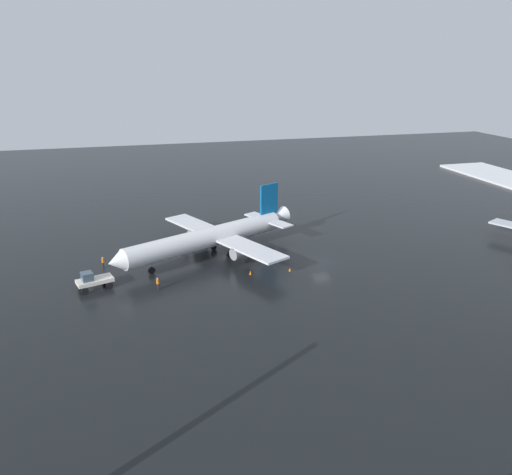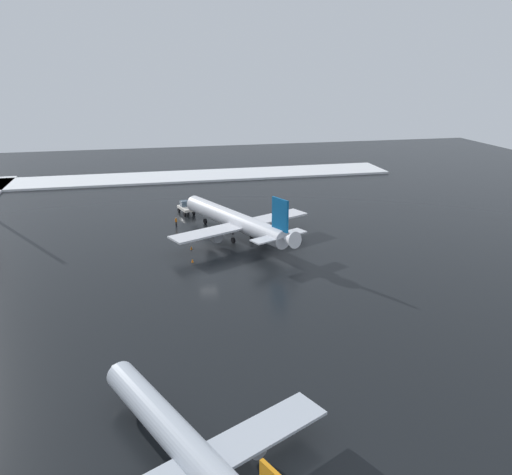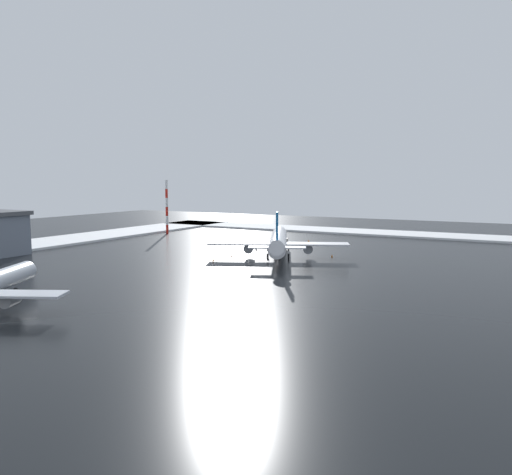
# 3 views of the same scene
# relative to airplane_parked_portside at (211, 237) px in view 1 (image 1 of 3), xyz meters

# --- Properties ---
(ground_plane) EXTENTS (240.00, 240.00, 0.00)m
(ground_plane) POSITION_rel_airplane_parked_portside_xyz_m (15.50, -6.84, -3.17)
(ground_plane) COLOR black
(airplane_parked_portside) EXTENTS (30.35, 25.79, 9.59)m
(airplane_parked_portside) POSITION_rel_airplane_parked_portside_xyz_m (0.00, 0.00, 0.00)
(airplane_parked_portside) COLOR white
(airplane_parked_portside) RESTS_ON ground_plane
(pushback_tug) EXTENTS (5.04, 3.44, 2.50)m
(pushback_tug) POSITION_rel_airplane_parked_portside_xyz_m (-17.10, -7.41, -1.89)
(pushback_tug) COLOR silver
(pushback_tug) RESTS_ON ground_plane
(ground_crew_by_nose_gear) EXTENTS (0.36, 0.36, 1.71)m
(ground_crew_by_nose_gear) POSITION_rel_airplane_parked_portside_xyz_m (-8.90, -9.88, -2.20)
(ground_crew_by_nose_gear) COLOR black
(ground_crew_by_nose_gear) RESTS_ON ground_plane
(ground_crew_mid_apron) EXTENTS (0.36, 0.36, 1.71)m
(ground_crew_mid_apron) POSITION_rel_airplane_parked_portside_xyz_m (-15.95, -0.38, -2.20)
(ground_crew_mid_apron) COLOR black
(ground_crew_mid_apron) RESTS_ON ground_plane
(traffic_cone_near_nose) EXTENTS (0.36, 0.36, 0.55)m
(traffic_cone_near_nose) POSITION_rel_airplane_parked_portside_xyz_m (4.11, -8.24, -2.89)
(traffic_cone_near_nose) COLOR orange
(traffic_cone_near_nose) RESTS_ON ground_plane
(traffic_cone_mid_line) EXTENTS (0.36, 0.36, 0.55)m
(traffic_cone_mid_line) POSITION_rel_airplane_parked_portside_xyz_m (9.86, -8.60, -2.89)
(traffic_cone_mid_line) COLOR orange
(traffic_cone_mid_line) RESTS_ON ground_plane
(traffic_cone_wingtip_side) EXTENTS (0.36, 0.36, 0.55)m
(traffic_cone_wingtip_side) POSITION_rel_airplane_parked_portside_xyz_m (-5.12, 9.10, -2.89)
(traffic_cone_wingtip_side) COLOR orange
(traffic_cone_wingtip_side) RESTS_ON ground_plane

